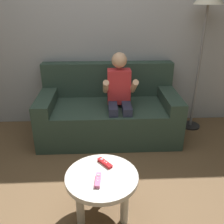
{
  "coord_description": "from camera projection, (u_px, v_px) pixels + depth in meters",
  "views": [
    {
      "loc": [
        0.05,
        -1.39,
        1.55
      ],
      "look_at": [
        0.15,
        0.69,
        0.59
      ],
      "focal_mm": 40.03,
      "sensor_mm": 36.0,
      "label": 1
    }
  ],
  "objects": [
    {
      "name": "ground_plane",
      "position": [
        97.0,
        220.0,
        1.91
      ],
      "size": [
        9.1,
        9.1,
        0.0
      ],
      "primitive_type": "plane",
      "color": "brown"
    },
    {
      "name": "wall_back",
      "position": [
        96.0,
        25.0,
        2.96
      ],
      "size": [
        4.55,
        0.05,
        2.5
      ],
      "primitive_type": "cube",
      "color": "#999EA8",
      "rests_on": "ground"
    },
    {
      "name": "couch",
      "position": [
        109.0,
        112.0,
        3.01
      ],
      "size": [
        1.6,
        0.8,
        0.83
      ],
      "color": "#2D4238",
      "rests_on": "ground"
    },
    {
      "name": "person_seated_on_couch",
      "position": [
        119.0,
        95.0,
        2.73
      ],
      "size": [
        0.36,
        0.44,
        1.02
      ],
      "color": "#282D47",
      "rests_on": "ground"
    },
    {
      "name": "coffee_table",
      "position": [
        102.0,
        183.0,
        1.8
      ],
      "size": [
        0.52,
        0.52,
        0.4
      ],
      "color": "beige",
      "rests_on": "ground"
    },
    {
      "name": "game_remote_pink_near_edge",
      "position": [
        98.0,
        180.0,
        1.7
      ],
      "size": [
        0.05,
        0.14,
        0.03
      ],
      "color": "pink",
      "rests_on": "coffee_table"
    },
    {
      "name": "game_remote_red_center",
      "position": [
        105.0,
        163.0,
        1.88
      ],
      "size": [
        0.11,
        0.13,
        0.03
      ],
      "color": "red",
      "rests_on": "coffee_table"
    },
    {
      "name": "floor_lamp",
      "position": [
        208.0,
        7.0,
        2.68
      ],
      "size": [
        0.32,
        0.32,
        1.68
      ],
      "color": "black",
      "rests_on": "ground"
    }
  ]
}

